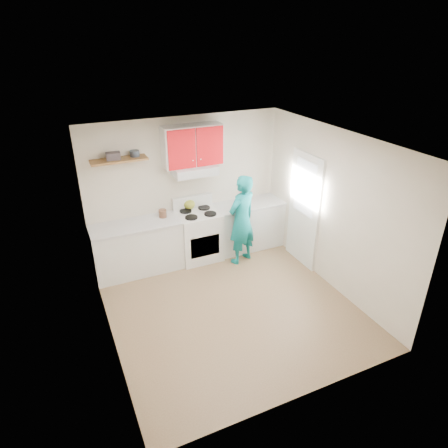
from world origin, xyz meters
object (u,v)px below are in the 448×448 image
stove (199,236)px  kettle (189,204)px  crock (163,214)px  person (242,220)px  tin (135,153)px

stove → kettle: (-0.07, 0.24, 0.55)m
kettle → crock: size_ratio=1.31×
stove → crock: (-0.62, 0.10, 0.52)m
kettle → person: 1.02m
stove → crock: bearing=171.1°
stove → tin: tin is taller
tin → person: bearing=-21.3°
kettle → person: size_ratio=0.13×
crock → person: size_ratio=0.10×
stove → kettle: 0.61m
stove → tin: 1.91m
tin → person: 2.17m
crock → person: person is taller
kettle → crock: (-0.55, -0.14, -0.03)m
stove → person: person is taller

